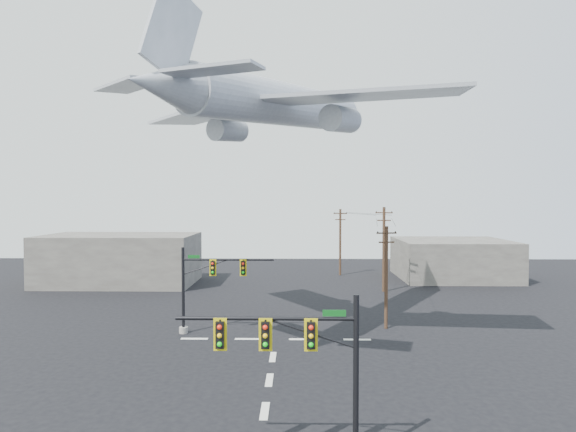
{
  "coord_description": "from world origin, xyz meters",
  "views": [
    {
      "loc": [
        1.55,
        -23.01,
        10.31
      ],
      "look_at": [
        1.05,
        5.0,
        9.33
      ],
      "focal_mm": 30.0,
      "sensor_mm": 36.0,
      "label": 1
    }
  ],
  "objects_px": {
    "signal_mast_far": "(203,287)",
    "airliner": "(282,105)",
    "signal_mast_near": "(310,368)",
    "utility_pole_b": "(384,247)",
    "utility_pole_a": "(386,275)",
    "utility_pole_c": "(340,241)"
  },
  "relations": [
    {
      "from": "utility_pole_a",
      "to": "utility_pole_c",
      "type": "xyz_separation_m",
      "value": [
        -1.23,
        26.88,
        0.43
      ]
    },
    {
      "from": "utility_pole_c",
      "to": "signal_mast_far",
      "type": "bearing_deg",
      "value": -108.2
    },
    {
      "from": "signal_mast_far",
      "to": "utility_pole_a",
      "type": "distance_m",
      "value": 14.41
    },
    {
      "from": "signal_mast_far",
      "to": "utility_pole_a",
      "type": "relative_size",
      "value": 0.89
    },
    {
      "from": "signal_mast_far",
      "to": "utility_pole_b",
      "type": "bearing_deg",
      "value": 45.32
    },
    {
      "from": "utility_pole_b",
      "to": "airliner",
      "type": "xyz_separation_m",
      "value": [
        -10.78,
        -17.74,
        12.34
      ]
    },
    {
      "from": "signal_mast_near",
      "to": "signal_mast_far",
      "type": "relative_size",
      "value": 1.01
    },
    {
      "from": "signal_mast_near",
      "to": "utility_pole_a",
      "type": "bearing_deg",
      "value": 71.45
    },
    {
      "from": "signal_mast_near",
      "to": "airliner",
      "type": "height_order",
      "value": "airliner"
    },
    {
      "from": "utility_pole_a",
      "to": "airliner",
      "type": "xyz_separation_m",
      "value": [
        -8.19,
        -2.33,
        13.01
      ]
    },
    {
      "from": "signal_mast_near",
      "to": "airliner",
      "type": "bearing_deg",
      "value": 95.15
    },
    {
      "from": "signal_mast_far",
      "to": "utility_pole_a",
      "type": "height_order",
      "value": "utility_pole_a"
    },
    {
      "from": "utility_pole_a",
      "to": "signal_mast_near",
      "type": "bearing_deg",
      "value": -117.77
    },
    {
      "from": "signal_mast_near",
      "to": "utility_pole_b",
      "type": "xyz_separation_m",
      "value": [
        9.21,
        35.14,
        1.16
      ]
    },
    {
      "from": "utility_pole_b",
      "to": "signal_mast_near",
      "type": "bearing_deg",
      "value": -91.6
    },
    {
      "from": "utility_pole_a",
      "to": "airliner",
      "type": "bearing_deg",
      "value": -173.33
    },
    {
      "from": "utility_pole_a",
      "to": "utility_pole_b",
      "type": "distance_m",
      "value": 15.64
    },
    {
      "from": "signal_mast_far",
      "to": "airliner",
      "type": "height_order",
      "value": "airliner"
    },
    {
      "from": "signal_mast_near",
      "to": "utility_pole_a",
      "type": "relative_size",
      "value": 0.9
    },
    {
      "from": "utility_pole_c",
      "to": "airliner",
      "type": "xyz_separation_m",
      "value": [
        -6.96,
        -29.21,
        12.58
      ]
    },
    {
      "from": "signal_mast_near",
      "to": "utility_pole_a",
      "type": "xyz_separation_m",
      "value": [
        6.62,
        19.73,
        0.49
      ]
    },
    {
      "from": "utility_pole_c",
      "to": "airliner",
      "type": "height_order",
      "value": "airliner"
    }
  ]
}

